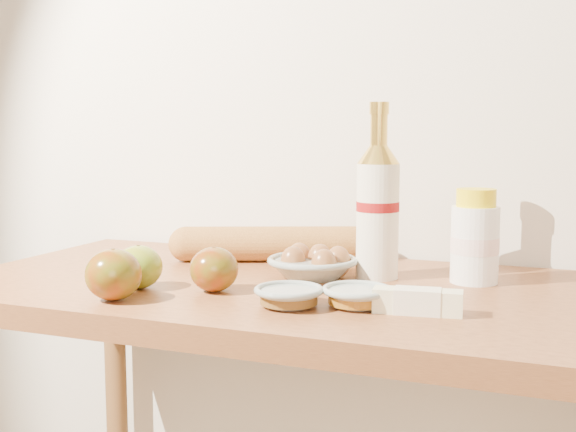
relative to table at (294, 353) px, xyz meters
The scene contains 12 objects.
back_wall 0.62m from the table, 90.00° to the left, with size 3.50×0.02×2.60m, color silver.
table is the anchor object (origin of this frame).
bourbon_bottle 0.29m from the table, 38.42° to the left, with size 0.09×0.09×0.31m.
cream_bottle 0.37m from the table, 22.48° to the left, with size 0.09×0.09×0.16m.
egg_bowl 0.16m from the table, 76.10° to the left, with size 0.18×0.18×0.06m.
baguette 0.26m from the table, 122.27° to the left, with size 0.42×0.22×0.07m.
apple_yellowgreen 0.31m from the table, 149.53° to the right, with size 0.08×0.08×0.07m.
apple_redgreen_front 0.35m from the table, 134.79° to the right, with size 0.12×0.12×0.08m.
apple_redgreen_right 0.22m from the table, 132.49° to the right, with size 0.11×0.11×0.07m.
sugar_bowl 0.22m from the table, 71.90° to the right, with size 0.12×0.12×0.03m.
syrup_bowl 0.23m from the table, 39.32° to the right, with size 0.13×0.13×0.03m.
butter_stick 0.30m from the table, 28.00° to the right, with size 0.13×0.05×0.04m.
Camera 1 is at (0.44, 0.04, 1.17)m, focal length 45.00 mm.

